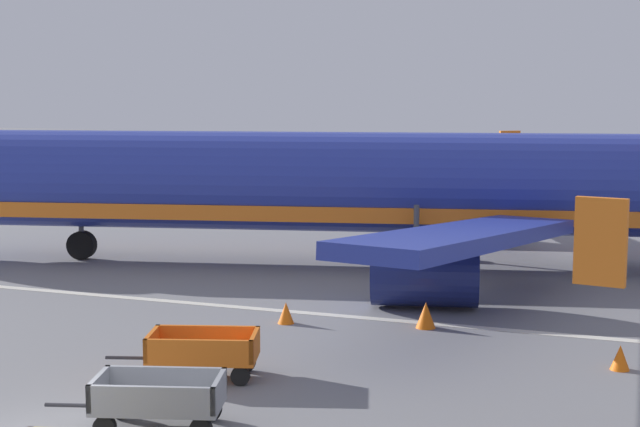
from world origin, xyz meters
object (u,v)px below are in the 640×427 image
traffic_cone_mid_apron (286,313)px  traffic_cone_by_carts (426,315)px  airplane (379,185)px  baggage_cart_third_in_row (203,352)px  traffic_cone_near_plane (620,357)px  baggage_cart_second_in_row (158,399)px

traffic_cone_mid_apron → traffic_cone_by_carts: size_ratio=0.84×
traffic_cone_by_carts → airplane: bearing=114.8°
baggage_cart_third_in_row → traffic_cone_near_plane: baggage_cart_third_in_row is taller
airplane → baggage_cart_second_in_row: (0.93, -18.21, -2.45)m
traffic_cone_by_carts → baggage_cart_second_in_row: bearing=-107.3°
traffic_cone_near_plane → traffic_cone_by_carts: traffic_cone_by_carts is taller
traffic_cone_near_plane → traffic_cone_mid_apron: 9.33m
baggage_cart_third_in_row → traffic_cone_by_carts: size_ratio=4.92×
traffic_cone_near_plane → traffic_cone_by_carts: bearing=156.2°
airplane → traffic_cone_mid_apron: airplane is taller
airplane → traffic_cone_near_plane: bearing=-49.5°
traffic_cone_near_plane → baggage_cart_third_in_row: bearing=-156.5°
traffic_cone_mid_apron → baggage_cart_second_in_row: bearing=-84.5°
airplane → traffic_cone_by_carts: bearing=-65.2°
traffic_cone_by_carts → traffic_cone_mid_apron: bearing=-167.4°
traffic_cone_near_plane → traffic_cone_by_carts: 5.84m
airplane → traffic_cone_near_plane: (9.28, -10.89, -2.75)m
airplane → baggage_cart_third_in_row: size_ratio=10.34×
airplane → traffic_cone_near_plane: airplane is taller
baggage_cart_third_in_row → traffic_cone_mid_apron: size_ratio=5.86×
baggage_cart_third_in_row → traffic_cone_by_carts: bearing=59.4°
baggage_cart_third_in_row → traffic_cone_mid_apron: baggage_cart_third_in_row is taller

